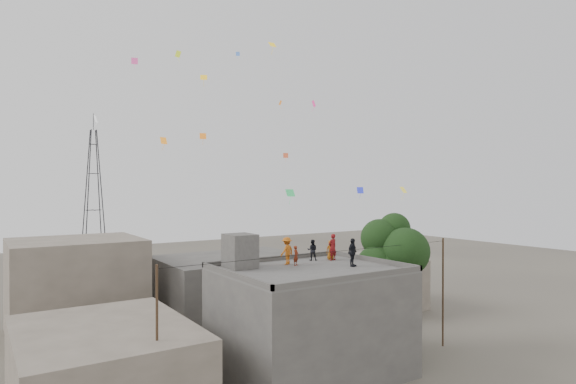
% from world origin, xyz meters
% --- Properties ---
extents(ground, '(140.00, 140.00, 0.00)m').
position_xyz_m(ground, '(0.00, 0.00, 0.00)').
color(ground, '#4E4740').
rests_on(ground, ground).
extents(main_building, '(10.00, 8.00, 6.10)m').
position_xyz_m(main_building, '(0.00, 0.00, 3.05)').
color(main_building, '#484643').
rests_on(main_building, ground).
extents(parapet, '(10.00, 8.00, 0.30)m').
position_xyz_m(parapet, '(0.00, 0.00, 6.25)').
color(parapet, '#484643').
rests_on(parapet, main_building).
extents(stair_head_box, '(1.60, 1.80, 2.00)m').
position_xyz_m(stair_head_box, '(-3.20, 2.60, 7.10)').
color(stair_head_box, '#484643').
rests_on(stair_head_box, main_building).
extents(neighbor_west, '(8.00, 10.00, 4.00)m').
position_xyz_m(neighbor_west, '(-11.00, 2.00, 2.00)').
color(neighbor_west, '#695F53').
rests_on(neighbor_west, ground).
extents(neighbor_north, '(12.00, 9.00, 5.00)m').
position_xyz_m(neighbor_north, '(2.00, 14.00, 2.50)').
color(neighbor_north, '#484643').
rests_on(neighbor_north, ground).
extents(neighbor_northwest, '(9.00, 8.00, 7.00)m').
position_xyz_m(neighbor_northwest, '(-10.00, 16.00, 3.50)').
color(neighbor_northwest, '#695F53').
rests_on(neighbor_northwest, ground).
extents(neighbor_east, '(7.00, 8.00, 4.40)m').
position_xyz_m(neighbor_east, '(14.00, 10.00, 2.20)').
color(neighbor_east, '#695F53').
rests_on(neighbor_east, ground).
extents(tree, '(4.90, 4.60, 9.10)m').
position_xyz_m(tree, '(7.37, 0.60, 6.10)').
color(tree, black).
rests_on(tree, ground).
extents(utility_line, '(20.12, 0.62, 7.40)m').
position_xyz_m(utility_line, '(0.50, -1.25, 3.83)').
color(utility_line, black).
rests_on(utility_line, ground).
extents(transmission_tower, '(2.97, 2.97, 20.01)m').
position_xyz_m(transmission_tower, '(-4.00, 40.00, 9.07)').
color(transmission_tower, black).
rests_on(transmission_tower, ground).
extents(person_red_adult, '(0.67, 0.48, 1.72)m').
position_xyz_m(person_red_adult, '(3.25, 1.96, 6.96)').
color(person_red_adult, maroon).
rests_on(person_red_adult, main_building).
extents(person_orange_child, '(0.72, 0.59, 1.27)m').
position_xyz_m(person_orange_child, '(3.32, 2.26, 6.74)').
color(person_orange_child, '#9E5512').
rests_on(person_orange_child, main_building).
extents(person_dark_child, '(0.83, 0.81, 1.35)m').
position_xyz_m(person_dark_child, '(2.10, 2.63, 6.78)').
color(person_dark_child, black).
rests_on(person_dark_child, main_building).
extents(person_dark_adult, '(1.08, 0.77, 1.70)m').
position_xyz_m(person_dark_adult, '(2.69, -0.65, 6.95)').
color(person_dark_adult, black).
rests_on(person_dark_adult, main_building).
extents(person_orange_adult, '(1.23, 0.95, 1.68)m').
position_xyz_m(person_orange_adult, '(-0.18, 2.17, 6.94)').
color(person_orange_adult, '#BB5C15').
rests_on(person_orange_adult, main_building).
extents(person_red_child, '(0.52, 0.47, 1.20)m').
position_xyz_m(person_red_child, '(0.08, 1.54, 6.70)').
color(person_red_child, maroon).
rests_on(person_red_child, main_building).
extents(kites, '(20.08, 16.98, 12.91)m').
position_xyz_m(kites, '(0.68, 6.85, 14.97)').
color(kites, orange).
rests_on(kites, ground).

